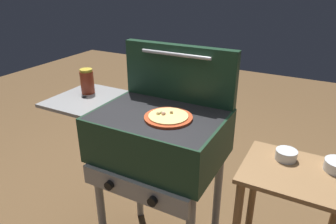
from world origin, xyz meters
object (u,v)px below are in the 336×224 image
Objects in this scene: grill at (157,139)px; sauce_jar at (87,81)px; prep_table at (288,214)px; topping_bowl_far at (286,155)px; pizza_cheese at (168,117)px.

sauce_jar is at bearing 172.51° from grill.
sauce_jar is at bearing 177.04° from prep_table.
grill is 10.34× the size of topping_bowl_far.
grill is at bearing -172.64° from topping_bowl_far.
grill is at bearing -179.63° from prep_table.
topping_bowl_far is (-0.06, 0.08, 0.25)m from prep_table.
prep_table is (1.17, -0.06, -0.42)m from sauce_jar.
sauce_jar is 1.12m from topping_bowl_far.
topping_bowl_far is at bearing 127.72° from prep_table.
topping_bowl_far is (1.11, 0.02, -0.17)m from sauce_jar.
pizza_cheese is at bearing -177.22° from prep_table.
prep_table is at bearing -2.96° from sauce_jar.
prep_table is (0.67, 0.00, -0.20)m from grill.
prep_table is 0.26m from topping_bowl_far.
topping_bowl_far is at bearing 10.99° from pizza_cheese.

